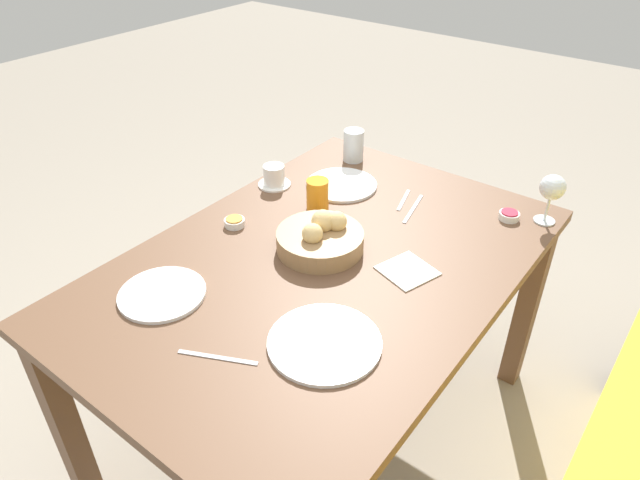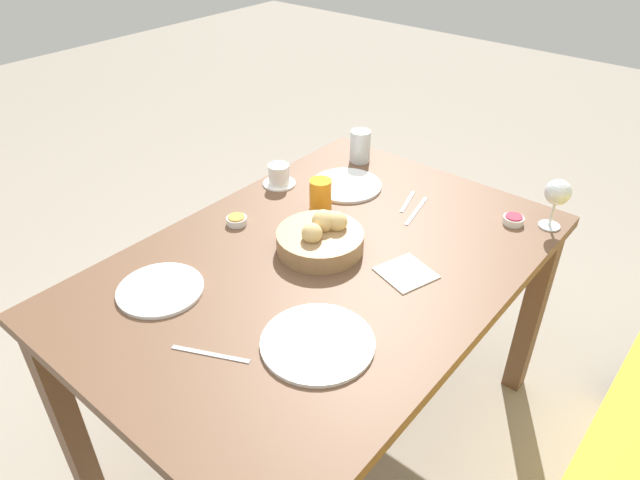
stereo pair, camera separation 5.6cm
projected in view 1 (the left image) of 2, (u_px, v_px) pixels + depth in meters
The scene contains 16 objects.
ground_plane at pixel (323, 431), 1.98m from camera, with size 10.00×10.00×0.00m, color gray.
dining_table at pixel (323, 287), 1.62m from camera, with size 1.37×0.93×0.74m.
bread_basket at pixel (321, 238), 1.60m from camera, with size 0.25×0.25×0.11m.
plate_near_left at pixel (342, 185), 1.92m from camera, with size 0.24×0.24×0.01m.
plate_near_right at pixel (162, 294), 1.44m from camera, with size 0.22×0.22×0.01m.
plate_far_center at pixel (325, 343), 1.30m from camera, with size 0.26×0.26×0.01m.
juice_glass at pixel (318, 195), 1.77m from camera, with size 0.07×0.07×0.10m.
water_tumbler at pixel (354, 145), 2.05m from camera, with size 0.07×0.07×0.12m.
wine_glass at pixel (552, 189), 1.67m from camera, with size 0.08×0.08×0.16m.
coffee_cup at pixel (274, 177), 1.91m from camera, with size 0.11×0.11×0.07m.
jam_bowl_berry at pixel (509, 215), 1.74m from camera, with size 0.06×0.06×0.03m.
jam_bowl_honey at pixel (235, 222), 1.71m from camera, with size 0.06×0.06×0.03m.
fork_silver at pixel (218, 357), 1.26m from camera, with size 0.09×0.17×0.00m.
knife_silver at pixel (413, 209), 1.79m from camera, with size 0.18×0.05×0.00m.
spoon_coffee at pixel (404, 200), 1.84m from camera, with size 0.14×0.05×0.00m.
napkin at pixel (407, 271), 1.53m from camera, with size 0.16×0.16×0.00m.
Camera 1 is at (1.01, 0.76, 1.67)m, focal length 32.00 mm.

